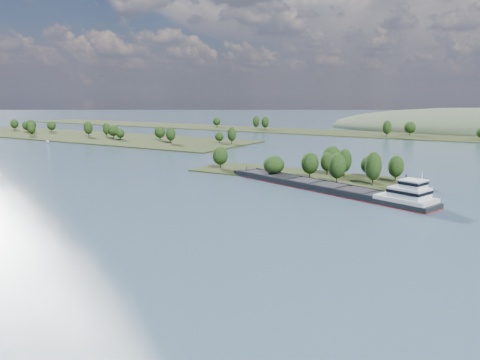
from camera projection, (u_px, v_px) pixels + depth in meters
The scene contains 6 objects.
ground at pixel (228, 203), 154.62m from camera, with size 1800.00×1800.00×0.00m, color #314656.
tree_island at pixel (312, 168), 200.98m from camera, with size 100.00×31.99×14.49m.
left_bank at pixel (84, 136), 387.47m from camera, with size 300.00×80.00×14.07m.
back_shoreline at pixel (415, 136), 387.21m from camera, with size 900.00×60.00×14.67m.
cargo_barge at pixel (335, 188), 171.52m from camera, with size 88.83×39.15×12.20m.
motorboat at pixel (48, 142), 336.01m from camera, with size 2.44×6.48×2.50m, color silver.
Camera 1 is at (80.21, -7.54, 35.81)m, focal length 35.00 mm.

